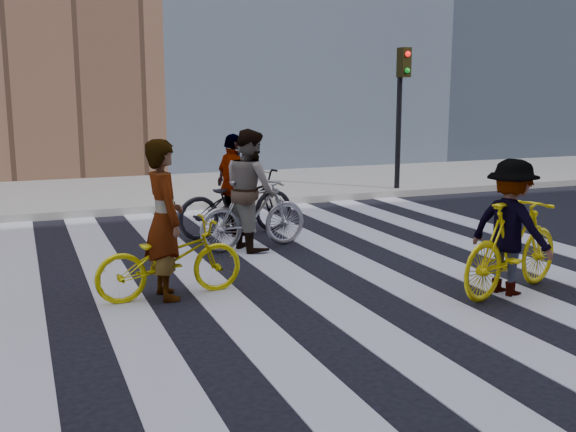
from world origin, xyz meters
TOP-DOWN VIEW (x-y plane):
  - ground at (0.00, 0.00)m, footprint 100.00×100.00m
  - sidewalk_far at (0.00, 7.50)m, footprint 100.00×5.00m
  - zebra_crosswalk at (0.00, 0.00)m, footprint 8.25×10.00m
  - traffic_signal at (4.40, 5.32)m, footprint 0.22×0.42m
  - bike_yellow_left at (-2.18, -0.54)m, footprint 1.78×0.75m
  - bike_silver_mid at (-0.48, 1.43)m, footprint 1.83×0.75m
  - bike_yellow_right at (1.60, -1.89)m, footprint 1.94×1.07m
  - bike_dark_rear at (-0.43, 2.45)m, footprint 2.20×1.10m
  - rider_left at (-2.23, -0.54)m, footprint 0.50×0.71m
  - rider_mid at (-0.53, 1.43)m, footprint 0.81×0.98m
  - rider_right at (1.55, -1.89)m, footprint 0.88×1.17m
  - rider_rear at (-0.48, 2.45)m, footprint 0.58×1.05m

SIDE VIEW (x-z plane):
  - ground at x=0.00m, z-range 0.00..0.00m
  - zebra_crosswalk at x=0.00m, z-range 0.00..0.01m
  - sidewalk_far at x=0.00m, z-range 0.00..0.15m
  - bike_yellow_left at x=-2.18m, z-range 0.00..0.91m
  - bike_silver_mid at x=-0.48m, z-range 0.00..1.07m
  - bike_dark_rear at x=-0.43m, z-range 0.00..1.11m
  - bike_yellow_right at x=1.60m, z-range 0.00..1.12m
  - rider_right at x=1.55m, z-range 0.00..1.60m
  - rider_rear at x=-0.48m, z-range 0.00..1.69m
  - rider_mid at x=-0.53m, z-range 0.00..1.82m
  - rider_left at x=-2.23m, z-range 0.00..1.84m
  - traffic_signal at x=4.40m, z-range 0.62..3.94m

